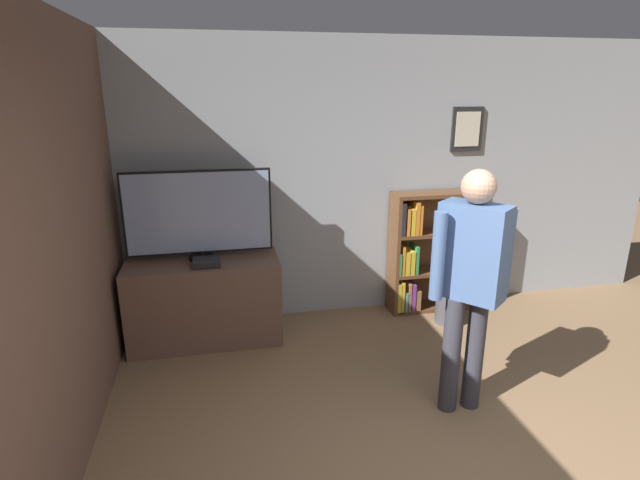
{
  "coord_description": "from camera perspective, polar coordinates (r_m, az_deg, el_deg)",
  "views": [
    {
      "loc": [
        -1.39,
        -1.53,
        2.25
      ],
      "look_at": [
        -0.66,
        1.96,
        1.14
      ],
      "focal_mm": 28.0,
      "sensor_mm": 36.0,
      "label": 1
    }
  ],
  "objects": [
    {
      "name": "television",
      "position": [
        4.46,
        -13.69,
        2.91
      ],
      "size": [
        1.26,
        0.22,
        0.8
      ],
      "color": "black",
      "rests_on": "tv_ledge"
    },
    {
      "name": "wall_side_brick",
      "position": [
        3.35,
        -27.34,
        -0.29
      ],
      "size": [
        0.06,
        4.72,
        2.7
      ],
      "color": "brown",
      "rests_on": "ground_plane"
    },
    {
      "name": "tv_ledge",
      "position": [
        4.66,
        -13.01,
        -6.79
      ],
      "size": [
        1.34,
        0.57,
        0.77
      ],
      "color": "brown",
      "rests_on": "ground_plane"
    },
    {
      "name": "game_console",
      "position": [
        4.4,
        -12.83,
        -2.48
      ],
      "size": [
        0.24,
        0.21,
        0.05
      ],
      "color": "black",
      "rests_on": "tv_ledge"
    },
    {
      "name": "waste_bin",
      "position": [
        5.11,
        14.6,
        -7.32
      ],
      "size": [
        0.28,
        0.28,
        0.34
      ],
      "color": "#4C4C51",
      "rests_on": "ground_plane"
    },
    {
      "name": "wall_back",
      "position": [
        4.97,
        4.66,
        6.79
      ],
      "size": [
        6.56,
        0.09,
        2.7
      ],
      "color": "#9EA3A8",
      "rests_on": "ground_plane"
    },
    {
      "name": "person",
      "position": [
        3.5,
        16.82,
        -3.68
      ],
      "size": [
        0.58,
        0.48,
        1.74
      ],
      "rotation": [
        0.0,
        0.0,
        -0.88
      ],
      "color": "#383842",
      "rests_on": "ground_plane"
    },
    {
      "name": "bookshelf",
      "position": [
        5.22,
        12.11,
        -1.58
      ],
      "size": [
        0.97,
        0.28,
        1.24
      ],
      "color": "brown",
      "rests_on": "ground_plane"
    }
  ]
}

